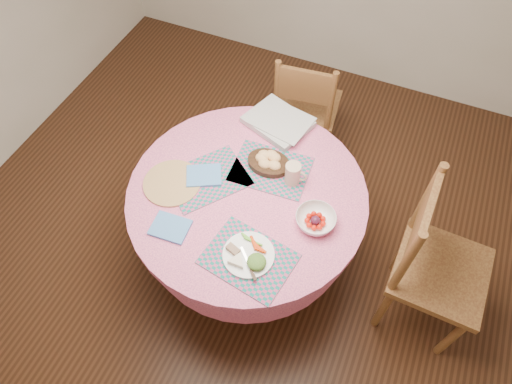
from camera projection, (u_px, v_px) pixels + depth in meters
ground at (249, 259)px, 2.95m from camera, size 4.00×4.00×0.00m
room_envelope at (242, 29)px, 1.54m from camera, size 4.01×4.01×2.71m
dining_table at (248, 213)px, 2.49m from camera, size 1.24×1.24×0.75m
chair_right at (432, 263)px, 2.33m from camera, size 0.48×0.50×1.04m
chair_back at (305, 106)px, 3.07m from camera, size 0.47×0.45×0.91m
placemat_front at (249, 259)px, 2.11m from camera, size 0.44×0.36×0.01m
placemat_left at (207, 178)px, 2.38m from camera, size 0.48×0.50×0.01m
placemat_back at (271, 169)px, 2.41m from camera, size 0.42×0.33×0.01m
wicker_trivet at (172, 183)px, 2.36m from camera, size 0.30×0.30×0.01m
napkin_near at (170, 227)px, 2.20m from camera, size 0.19×0.15×0.01m
napkin_far at (204, 175)px, 2.38m from camera, size 0.22×0.21×0.01m
dinner_plate at (250, 256)px, 2.10m from camera, size 0.24×0.24×0.05m
bread_bowl at (269, 161)px, 2.40m from camera, size 0.23×0.23×0.08m
latte_mug at (293, 174)px, 2.32m from camera, size 0.12×0.08×0.12m
fruit_bowl at (315, 220)px, 2.20m from camera, size 0.25×0.25×0.06m
newspaper_stack at (278, 122)px, 2.58m from camera, size 0.41×0.37×0.04m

